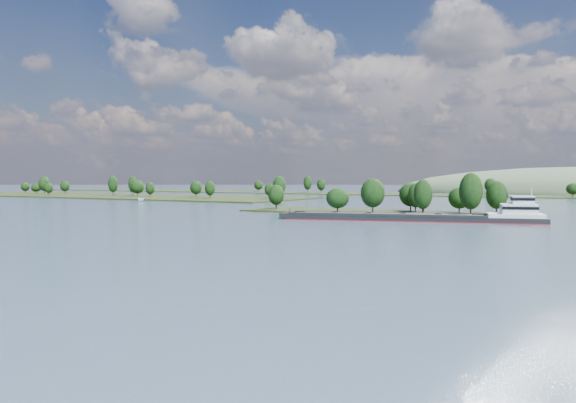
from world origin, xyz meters
The scene contains 6 objects.
ground centered at (0.00, 120.00, 0.00)m, with size 1800.00×1800.00×0.00m, color #374C5F.
tree_island centered at (7.94, 178.91, 4.11)m, with size 100.00×30.00×15.38m.
left_bank centered at (-227.97, 260.17, 0.93)m, with size 300.00×80.00×15.17m.
back_shoreline centered at (8.89, 399.80, 0.69)m, with size 900.00×60.00×15.29m.
cargo_barge centered at (27.22, 152.81, 1.35)m, with size 78.86×29.06×10.69m.
motorboat centered at (-146.38, 210.23, 1.13)m, with size 2.21×5.88×2.27m, color silver.
Camera 1 is at (74.94, -15.03, 13.20)m, focal length 35.00 mm.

